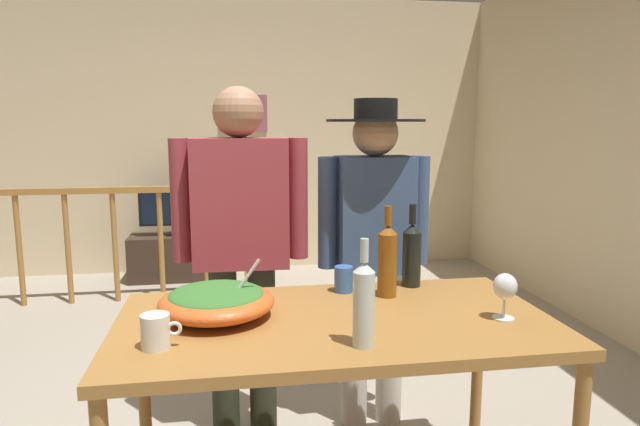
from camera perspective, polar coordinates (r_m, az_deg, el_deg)
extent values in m
cube|color=beige|center=(5.76, -9.45, 7.72)|extent=(5.34, 0.10, 2.71)
cube|color=beige|center=(4.43, 27.79, 6.37)|extent=(0.10, 4.74, 2.71)
cube|color=#9C546A|center=(5.70, -7.79, 10.03)|extent=(0.47, 0.03, 0.36)
cylinder|color=#9E6B33|center=(5.17, -28.20, -3.43)|extent=(0.04, 0.04, 0.92)
cylinder|color=#9E6B33|center=(5.06, -24.22, -3.39)|extent=(0.04, 0.04, 0.92)
cylinder|color=#9E6B33|center=(4.97, -20.08, -3.34)|extent=(0.04, 0.04, 0.92)
cylinder|color=#9E6B33|center=(4.92, -15.82, -3.27)|extent=(0.04, 0.04, 0.92)
cylinder|color=#9E6B33|center=(4.88, -11.49, -3.18)|extent=(0.04, 0.04, 0.92)
cylinder|color=#9E6B33|center=(4.88, -7.13, -3.07)|extent=(0.04, 0.04, 0.92)
cube|color=#9E6B33|center=(4.94, -22.51, 2.12)|extent=(2.68, 0.07, 0.05)
cube|color=#9E6B33|center=(4.87, -7.14, -2.49)|extent=(0.10, 0.10, 1.02)
cube|color=#38281E|center=(5.58, -14.18, -4.30)|extent=(0.90, 0.40, 0.43)
cube|color=black|center=(5.53, -14.27, -2.05)|extent=(0.20, 0.12, 0.02)
cylinder|color=black|center=(5.52, -14.29, -1.54)|extent=(0.03, 0.03, 0.08)
cube|color=black|center=(5.46, -14.41, 0.71)|extent=(0.68, 0.06, 0.37)
cube|color=black|center=(5.43, -14.44, 0.66)|extent=(0.62, 0.01, 0.33)
cube|color=#9E6B33|center=(2.06, 1.52, -11.11)|extent=(1.55, 0.83, 0.04)
cylinder|color=#9E6B33|center=(2.56, -17.43, -17.05)|extent=(0.05, 0.05, 0.76)
cylinder|color=#9E6B33|center=(2.75, 15.69, -14.97)|extent=(0.05, 0.05, 0.76)
ellipsoid|color=#DB5B23|center=(2.07, -10.46, -8.91)|extent=(0.42, 0.42, 0.11)
ellipsoid|color=#38702D|center=(2.06, -10.48, -8.12)|extent=(0.34, 0.34, 0.05)
cylinder|color=silver|center=(2.06, -8.16, -7.53)|extent=(0.15, 0.01, 0.21)
cylinder|color=silver|center=(2.14, 18.11, -10.12)|extent=(0.08, 0.08, 0.01)
cylinder|color=silver|center=(2.12, 18.17, -9.06)|extent=(0.01, 0.01, 0.08)
ellipsoid|color=silver|center=(2.10, 18.28, -7.07)|extent=(0.08, 0.08, 0.09)
cylinder|color=silver|center=(1.77, 4.46, -9.72)|extent=(0.07, 0.07, 0.24)
cone|color=silver|center=(1.73, 4.51, -5.49)|extent=(0.07, 0.07, 0.03)
cylinder|color=silver|center=(1.72, 4.53, -3.80)|extent=(0.03, 0.03, 0.07)
cylinder|color=brown|center=(2.27, 6.85, -5.28)|extent=(0.08, 0.08, 0.26)
cone|color=brown|center=(2.24, 6.92, -1.68)|extent=(0.08, 0.08, 0.04)
cylinder|color=brown|center=(2.23, 6.95, -0.26)|extent=(0.03, 0.03, 0.08)
cylinder|color=black|center=(2.43, 9.28, -4.65)|extent=(0.08, 0.08, 0.23)
cone|color=black|center=(2.40, 9.36, -1.53)|extent=(0.08, 0.08, 0.04)
cylinder|color=black|center=(2.39, 9.40, -0.11)|extent=(0.03, 0.03, 0.08)
cylinder|color=white|center=(1.84, -16.36, -11.46)|extent=(0.09, 0.09, 0.11)
torus|color=white|center=(1.84, -14.58, -11.30)|extent=(0.05, 0.01, 0.05)
cylinder|color=#3866B2|center=(2.33, 2.41, -6.73)|extent=(0.08, 0.08, 0.11)
torus|color=#3866B2|center=(2.34, 3.63, -6.54)|extent=(0.05, 0.01, 0.05)
cylinder|color=#2D3323|center=(2.79, -5.86, -13.55)|extent=(0.13, 0.13, 0.83)
cylinder|color=#2D3323|center=(2.79, -9.67, -13.63)|extent=(0.13, 0.13, 0.83)
cube|color=#9E3842|center=(2.59, -8.10, 1.04)|extent=(0.44, 0.23, 0.59)
cylinder|color=#9E3842|center=(2.60, -2.24, 1.48)|extent=(0.09, 0.09, 0.56)
cylinder|color=#9E3842|center=(2.61, -13.98, 1.23)|extent=(0.09, 0.09, 0.56)
sphere|color=#A37556|center=(2.57, -8.31, 10.11)|extent=(0.23, 0.23, 0.23)
cylinder|color=beige|center=(2.90, 7.06, -13.19)|extent=(0.13, 0.13, 0.78)
cylinder|color=beige|center=(2.85, 3.51, -13.52)|extent=(0.13, 0.13, 0.78)
cube|color=#3D5684|center=(2.69, 5.51, -0.14)|extent=(0.36, 0.23, 0.55)
cylinder|color=#3D5684|center=(2.76, 10.05, 0.29)|extent=(0.09, 0.09, 0.53)
cylinder|color=#3D5684|center=(2.64, 0.76, 0.01)|extent=(0.09, 0.09, 0.53)
sphere|color=#D8A884|center=(2.66, 5.64, 8.06)|extent=(0.21, 0.21, 0.21)
cylinder|color=black|center=(2.66, 5.66, 9.33)|extent=(0.46, 0.46, 0.01)
cylinder|color=black|center=(2.66, 5.68, 10.41)|extent=(0.20, 0.20, 0.10)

